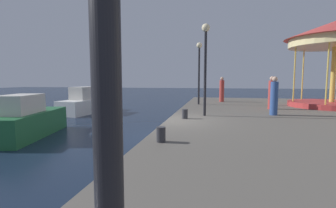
{
  "coord_description": "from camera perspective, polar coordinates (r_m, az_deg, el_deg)",
  "views": [
    {
      "loc": [
        1.92,
        -9.8,
        2.44
      ],
      "look_at": [
        -0.4,
        2.16,
        1.21
      ],
      "focal_mm": 26.05,
      "sensor_mm": 36.0,
      "label": 1
    }
  ],
  "objects": [
    {
      "name": "bollard_north",
      "position": [
        10.25,
        3.97,
        -2.32
      ],
      "size": [
        0.24,
        0.24,
        0.4
      ],
      "primitive_type": "cylinder",
      "color": "#2D2D33",
      "rests_on": "quay_dock"
    },
    {
      "name": "person_mid_promenade",
      "position": [
        14.68,
        23.05,
        2.23
      ],
      "size": [
        0.34,
        0.34,
        1.82
      ],
      "color": "#B23833",
      "rests_on": "quay_dock"
    },
    {
      "name": "person_near_carousel",
      "position": [
        18.45,
        12.47,
        3.2
      ],
      "size": [
        0.34,
        0.34,
        1.83
      ],
      "color": "#B23833",
      "rests_on": "quay_dock"
    },
    {
      "name": "motorboat_white",
      "position": [
        18.86,
        -18.48,
        0.21
      ],
      "size": [
        2.19,
        4.92,
        1.91
      ],
      "color": "white",
      "rests_on": "ground"
    },
    {
      "name": "ground_plane",
      "position": [
        10.28,
        -0.11,
        -7.96
      ],
      "size": [
        120.0,
        120.0,
        0.0
      ],
      "primitive_type": "plane",
      "color": "#162338"
    },
    {
      "name": "motorboat_green",
      "position": [
        11.99,
        -30.3,
        -3.38
      ],
      "size": [
        2.46,
        4.53,
        1.82
      ],
      "color": "#236638",
      "rests_on": "ground"
    },
    {
      "name": "carousel",
      "position": [
        17.64,
        34.55,
        11.64
      ],
      "size": [
        5.57,
        5.57,
        5.05
      ],
      "color": "#B23333",
      "rests_on": "quay_dock"
    },
    {
      "name": "person_by_the_water",
      "position": [
        12.19,
        23.58,
        1.49
      ],
      "size": [
        0.34,
        0.34,
        1.78
      ],
      "color": "#2D4C8C",
      "rests_on": "quay_dock"
    },
    {
      "name": "lamp_post_far_end",
      "position": [
        16.23,
        7.29,
        9.74
      ],
      "size": [
        0.36,
        0.36,
        4.03
      ],
      "color": "black",
      "rests_on": "quay_dock"
    },
    {
      "name": "bollard_center",
      "position": [
        6.44,
        -1.65,
        -7.13
      ],
      "size": [
        0.24,
        0.24,
        0.4
      ],
      "primitive_type": "cylinder",
      "color": "#2D2D33",
      "rests_on": "quay_dock"
    },
    {
      "name": "lamp_post_mid_promenade",
      "position": [
        11.14,
        8.76,
        11.73
      ],
      "size": [
        0.36,
        0.36,
        4.08
      ],
      "color": "black",
      "rests_on": "quay_dock"
    }
  ]
}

